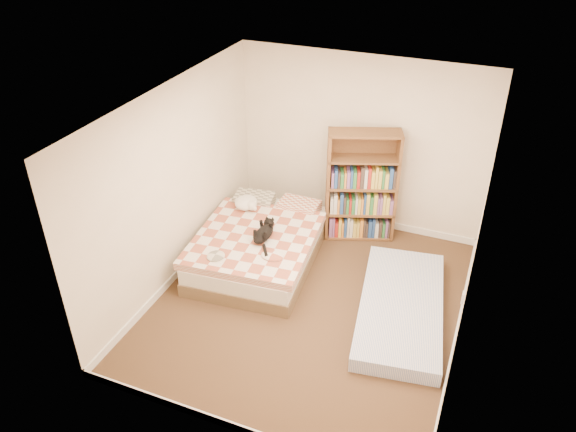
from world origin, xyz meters
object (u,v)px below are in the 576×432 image
at_px(bed, 260,244).
at_px(black_cat, 265,232).
at_px(floor_mattress, 401,307).
at_px(white_dog, 246,203).
at_px(bookshelf, 361,199).

bearing_deg(bed, black_cat, -52.27).
height_order(bed, floor_mattress, bed).
height_order(floor_mattress, black_cat, black_cat).
xyz_separation_m(bed, white_dog, (-0.39, 0.41, 0.32)).
bearing_deg(bed, white_dog, 128.20).
bearing_deg(white_dog, floor_mattress, -34.37).
distance_m(bed, bookshelf, 1.55).
xyz_separation_m(bookshelf, white_dog, (-1.44, -0.68, -0.01)).
bearing_deg(white_dog, bookshelf, 9.11).
bearing_deg(floor_mattress, bed, 160.72).
distance_m(floor_mattress, black_cat, 1.91).
xyz_separation_m(black_cat, white_dog, (-0.53, 0.56, 0.01)).
distance_m(bed, black_cat, 0.38).
bearing_deg(black_cat, floor_mattress, -13.64).
bearing_deg(bed, floor_mattress, -15.93).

